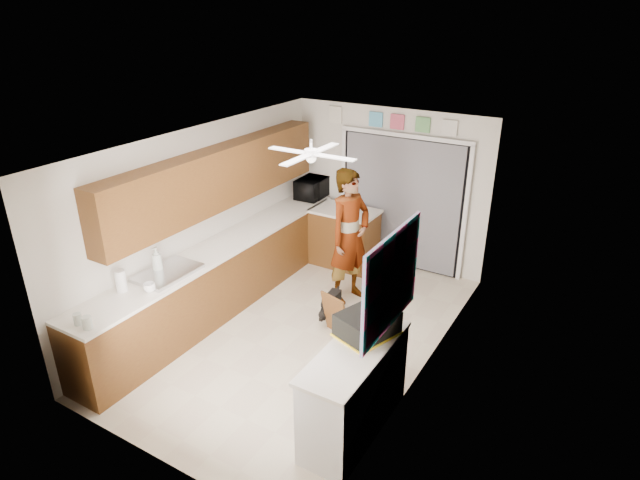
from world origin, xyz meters
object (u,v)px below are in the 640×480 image
at_px(cup, 149,287).
at_px(man, 350,236).
at_px(paper_towel_roll, 121,281).
at_px(suitcase, 367,324).
at_px(soap_bottle, 157,260).
at_px(dog, 332,304).
at_px(navy_crate, 323,407).
at_px(microwave, 313,188).
at_px(cardboard_box, 329,400).

distance_m(cup, man, 2.77).
relative_size(paper_towel_roll, suitcase, 0.46).
xyz_separation_m(soap_bottle, dog, (1.56, 1.51, -0.91)).
bearing_deg(navy_crate, dog, 117.02).
xyz_separation_m(microwave, paper_towel_roll, (-0.19, -3.80, -0.04)).
bearing_deg(dog, cup, -129.94).
relative_size(cup, suitcase, 0.24).
distance_m(microwave, paper_towel_roll, 3.81).
bearing_deg(navy_crate, cup, -175.01).
height_order(microwave, cardboard_box, microwave).
bearing_deg(cardboard_box, navy_crate, -90.00).
distance_m(paper_towel_roll, navy_crate, 2.64).
distance_m(suitcase, navy_crate, 1.04).
bearing_deg(cup, cardboard_box, 7.96).
distance_m(cardboard_box, navy_crate, 0.11).
relative_size(soap_bottle, man, 0.17).
bearing_deg(cardboard_box, suitcase, 30.96).
distance_m(navy_crate, man, 2.61).
height_order(microwave, soap_bottle, microwave).
height_order(cup, dog, cup).
bearing_deg(man, soap_bottle, 159.39).
bearing_deg(navy_crate, cardboard_box, 90.00).
bearing_deg(suitcase, microwave, 148.30).
distance_m(microwave, dog, 2.41).
xyz_separation_m(cup, dog, (1.28, 1.90, -0.80)).
distance_m(paper_towel_roll, cardboard_box, 2.65).
distance_m(soap_bottle, paper_towel_roll, 0.54).
xyz_separation_m(soap_bottle, man, (1.51, 2.08, -0.14)).
bearing_deg(microwave, man, -134.86).
bearing_deg(man, paper_towel_roll, 165.39).
xyz_separation_m(paper_towel_roll, cardboard_box, (2.44, 0.45, -0.94)).
bearing_deg(paper_towel_roll, microwave, 87.18).
xyz_separation_m(cup, man, (1.23, 2.48, -0.03)).
height_order(microwave, cup, microwave).
distance_m(suitcase, dog, 2.04).
height_order(cup, paper_towel_roll, paper_towel_roll).
relative_size(suitcase, cardboard_box, 1.40).
relative_size(navy_crate, dog, 0.79).
height_order(cup, navy_crate, cup).
xyz_separation_m(suitcase, cardboard_box, (-0.32, -0.19, -0.93)).
height_order(microwave, dog, microwave).
height_order(microwave, man, man).
xyz_separation_m(navy_crate, man, (-0.92, 2.29, 0.85)).
relative_size(suitcase, navy_crate, 1.44).
bearing_deg(navy_crate, man, 112.01).
bearing_deg(microwave, navy_crate, -150.20).
distance_m(soap_bottle, suitcase, 2.76).
xyz_separation_m(microwave, man, (1.32, -1.18, -0.14)).
bearing_deg(paper_towel_roll, soap_bottle, 89.80).
height_order(suitcase, cardboard_box, suitcase).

